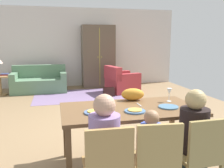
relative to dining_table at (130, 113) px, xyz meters
name	(u,v)px	position (x,y,z in m)	size (l,w,h in m)	color
ground_plane	(102,112)	(0.08, 2.36, -0.70)	(6.67, 6.76, 0.02)	olive
back_wall	(83,47)	(0.08, 5.79, 0.66)	(6.67, 0.10, 2.70)	silver
dining_table	(130,113)	(0.00, 0.00, 0.00)	(1.71, 0.93, 0.76)	brown
plate_near_man	(95,112)	(-0.47, -0.12, 0.08)	(0.25, 0.25, 0.02)	#4F6DA2
pizza_near_man	(95,111)	(-0.47, -0.12, 0.10)	(0.17, 0.17, 0.01)	gold
plate_near_child	(135,111)	(0.00, -0.18, 0.08)	(0.25, 0.25, 0.02)	#476E9C
pizza_near_child	(135,110)	(0.00, -0.18, 0.10)	(0.17, 0.17, 0.01)	gold
plate_near_woman	(168,107)	(0.47, -0.10, 0.08)	(0.25, 0.25, 0.02)	teal
wine_glass	(169,92)	(0.62, 0.18, 0.21)	(0.07, 0.07, 0.19)	silver
fork	(111,110)	(-0.26, -0.05, 0.08)	(0.02, 0.15, 0.01)	silver
knife	(139,105)	(0.15, 0.10, 0.08)	(0.01, 0.17, 0.01)	silver
dining_chair_man	(107,164)	(-0.47, -0.82, -0.20)	(0.43, 0.43, 0.87)	#B0864A
person_man	(104,153)	(-0.47, -0.65, -0.17)	(0.30, 0.40, 1.11)	#31374B
dining_chair_child	(155,158)	(-0.01, -0.82, -0.20)	(0.46, 0.46, 0.87)	#AB8A4D
person_child	(150,156)	(0.00, -0.65, -0.25)	(0.22, 0.30, 0.92)	#3C4055
dining_chair_woman	(201,153)	(0.47, -0.82, -0.20)	(0.43, 0.43, 0.87)	#9F874D
person_woman	(191,144)	(0.47, -0.65, -0.17)	(0.30, 0.40, 1.11)	#2B3F44
cat	(133,94)	(0.15, 0.36, 0.16)	(0.32, 0.16, 0.17)	orange
area_rug	(80,95)	(-0.23, 4.13, -0.68)	(2.60, 1.80, 0.01)	slate
couch	(39,82)	(-1.40, 4.99, -0.38)	(1.65, 0.86, 0.82)	#5B7F60
armchair	(121,82)	(1.07, 4.32, -0.37)	(1.03, 1.02, 0.82)	#A13136
armoire	(98,57)	(0.56, 5.40, 0.36)	(1.10, 0.59, 2.10)	brown
side_table	(0,83)	(-2.50, 4.73, -0.31)	(0.56, 0.56, 0.58)	#A47F4E
book_lower	(5,75)	(-2.34, 4.73, -0.09)	(0.22, 0.16, 0.03)	brown
book_upper	(5,74)	(-2.35, 4.79, -0.06)	(0.22, 0.16, 0.03)	#344579
handbag	(109,92)	(0.58, 3.83, -0.56)	(0.32, 0.16, 0.26)	black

